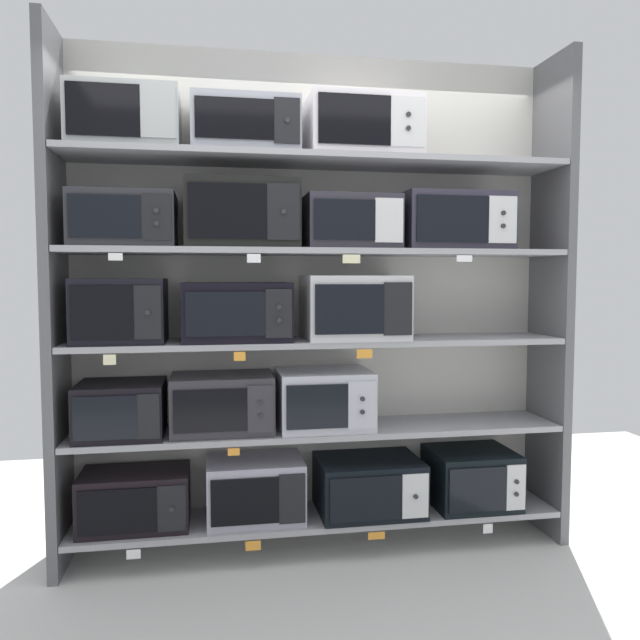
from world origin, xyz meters
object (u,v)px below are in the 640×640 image
microwave_0 (135,499)px  microwave_14 (125,120)px  microwave_4 (121,409)px  microwave_10 (125,220)px  microwave_12 (350,223)px  microwave_8 (236,312)px  microwave_11 (241,215)px  microwave_3 (471,477)px  microwave_9 (353,307)px  microwave_2 (368,485)px  microwave_1 (255,489)px  microwave_6 (324,399)px  microwave_5 (222,403)px  microwave_13 (453,222)px  microwave_15 (245,127)px  microwave_7 (121,311)px  microwave_16 (362,129)px

microwave_0 → microwave_14: 1.89m
microwave_4 → microwave_14: bearing=-0.1°
microwave_10 → microwave_12: (1.13, 0.00, 0.00)m
microwave_8 → microwave_11: bearing=-0.3°
microwave_3 → microwave_12: microwave_12 is taller
microwave_0 → microwave_4: (-0.06, 0.00, 0.46)m
microwave_9 → microwave_14: (-1.14, -0.00, 0.92)m
microwave_8 → microwave_2: bearing=-0.0°
microwave_0 → microwave_10: bearing=179.7°
microwave_1 → microwave_6: bearing=0.0°
microwave_2 → microwave_3: 0.59m
microwave_9 → microwave_10: 1.23m
microwave_5 → microwave_12: (0.67, 0.00, 0.93)m
microwave_6 → microwave_8: size_ratio=0.90×
microwave_2 → microwave_5: (-0.78, 0.00, 0.47)m
microwave_0 → microwave_12: 1.79m
microwave_11 → microwave_14: 0.71m
microwave_13 → microwave_15: (-1.11, 0.00, 0.45)m
microwave_4 → microwave_1: bearing=0.0°
microwave_13 → microwave_14: size_ratio=1.11×
microwave_1 → microwave_3: (1.20, -0.00, -0.01)m
microwave_9 → microwave_10: microwave_10 is taller
microwave_6 → microwave_7: (-1.02, -0.00, 0.48)m
microwave_11 → microwave_16: (0.63, -0.00, 0.45)m
microwave_8 → microwave_4: bearing=-180.0°
microwave_0 → microwave_8: 1.08m
microwave_15 → microwave_8: bearing=-179.9°
microwave_7 → microwave_11: microwave_11 is taller
microwave_10 → microwave_11: size_ratio=0.87×
microwave_4 → microwave_5: microwave_5 is taller
microwave_4 → microwave_9: microwave_9 is taller
microwave_10 → microwave_16: microwave_16 is taller
microwave_1 → microwave_9: (0.53, 0.00, 0.95)m
microwave_4 → microwave_15: 1.54m
microwave_14 → microwave_3: bearing=0.0°
microwave_8 → microwave_11: size_ratio=0.96×
microwave_2 → microwave_13: bearing=0.0°
microwave_13 → microwave_15: size_ratio=1.08×
microwave_2 → microwave_6: 0.54m
microwave_7 → microwave_4: bearing=179.3°
microwave_1 → microwave_5: size_ratio=0.97×
microwave_14 → microwave_1: bearing=0.0°
microwave_14 → microwave_8: bearing=0.0°
microwave_9 → microwave_15: bearing=180.0°
microwave_5 → microwave_7: microwave_7 is taller
microwave_6 → microwave_0: bearing=-180.0°
microwave_1 → microwave_12: microwave_12 is taller
microwave_8 → microwave_9: microwave_9 is taller
microwave_2 → microwave_4: microwave_4 is taller
microwave_3 → microwave_13: (-0.13, -0.00, 1.41)m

